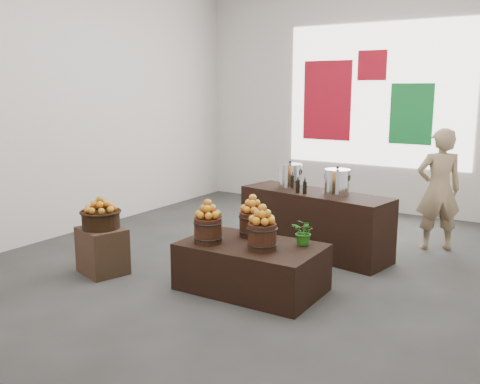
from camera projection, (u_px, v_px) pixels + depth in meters
The scene contains 23 objects.
ground at pixel (258, 259), 6.73m from camera, with size 7.00×7.00×0.00m, color #3D3D3A.
back_wall at pixel (360, 95), 9.26m from camera, with size 6.00×0.04×4.00m, color beige.
back_opening at pixel (377, 95), 9.09m from camera, with size 3.20×0.02×2.40m, color white.
deco_red_left at pixel (327, 101), 9.57m from camera, with size 0.90×0.04×1.40m, color #AC0D1E.
deco_green_right at pixel (411, 114), 8.82m from camera, with size 0.70×0.04×1.00m, color #137B30.
deco_red_upper at pixel (372, 65), 9.04m from camera, with size 0.50×0.04×0.50m, color #AC0D1E.
crate at pixel (102, 251), 6.20m from camera, with size 0.54×0.44×0.54m, color #513426.
wicker_basket at pixel (101, 220), 6.13m from camera, with size 0.43×0.43×0.19m, color black.
apples_in_basket at pixel (100, 204), 6.09m from camera, with size 0.33×0.33×0.18m, color #AB0512, non-canonical shape.
display_table at pixel (251, 267), 5.67m from camera, with size 1.46×0.90×0.51m, color black.
apple_bucket_front_left at pixel (208, 230), 5.64m from camera, with size 0.29×0.29×0.27m, color #3B1910.
apples_in_bucket_front_left at pixel (208, 209), 5.60m from camera, with size 0.22×0.22×0.20m, color #AB0512, non-canonical shape.
apple_bucket_front_right at pixel (262, 237), 5.41m from camera, with size 0.29×0.29×0.27m, color #3B1910.
apples_in_bucket_front_right at pixel (262, 214), 5.36m from camera, with size 0.22×0.22×0.20m, color #AB0512, non-canonical shape.
apple_bucket_rear at pixel (253, 224), 5.90m from camera, with size 0.29×0.29×0.27m, color #3B1910.
apples_in_bucket_rear at pixel (253, 204), 5.86m from camera, with size 0.22×0.22×0.20m, color #AB0512, non-canonical shape.
herb_garnish_right at pixel (304, 232), 5.56m from camera, with size 0.25×0.22×0.28m, color #206515.
herb_garnish_left at pixel (216, 221), 6.02m from camera, with size 0.15×0.12×0.28m, color #206515.
counter at pixel (315, 223), 6.91m from camera, with size 1.99×0.63×0.81m, color black.
stock_pot_left at pixel (290, 177), 7.07m from camera, with size 0.31×0.31×0.31m, color silver.
stock_pot_center at pixel (337, 183), 6.60m from camera, with size 0.31×0.31×0.31m, color silver.
oil_cruets at pixel (307, 185), 6.67m from camera, with size 0.14×0.05×0.23m, color black, non-canonical shape.
shopper at pixel (439, 190), 7.01m from camera, with size 0.59×0.39×1.62m, color #8D7756.
Camera 1 is at (3.24, -5.58, 2.12)m, focal length 40.00 mm.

